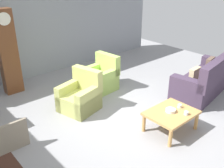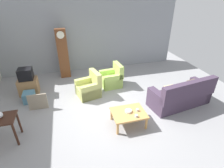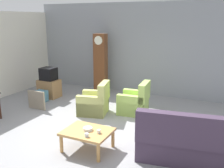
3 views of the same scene
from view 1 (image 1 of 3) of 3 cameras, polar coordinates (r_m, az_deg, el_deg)
ground_plane at (r=5.65m, az=3.39°, el=-7.67°), size 10.40×10.40×0.00m
garage_door_wall at (r=7.87m, az=-15.43°, el=13.50°), size 8.40×0.16×3.20m
couch_floral at (r=7.01m, az=20.04°, el=0.78°), size 2.21×1.18×1.04m
armchair_olive_near at (r=5.90m, az=-7.05°, el=-2.91°), size 0.95×0.93×0.92m
armchair_olive_far at (r=6.82m, az=-2.55°, el=1.24°), size 0.85×0.83×0.92m
coffee_table_wood at (r=5.23m, az=12.99°, el=-6.63°), size 0.96×0.76×0.42m
grandfather_clock at (r=6.90m, az=-22.13°, el=6.49°), size 0.44×0.30×2.14m
framed_picture_leaning at (r=4.95m, az=-21.40°, el=-10.95°), size 0.60×0.05×0.56m
cup_white_porcelain at (r=5.37m, az=14.77°, el=-4.75°), size 0.08×0.08×0.07m
cup_blue_rimmed at (r=5.16m, az=16.13°, el=-6.22°), size 0.08×0.08×0.07m
bowl_white_stacked at (r=5.19m, az=12.88°, el=-5.71°), size 0.19×0.19×0.06m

